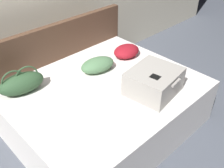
# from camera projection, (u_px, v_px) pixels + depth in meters

# --- Properties ---
(ground_plane) EXTENTS (12.00, 12.00, 0.00)m
(ground_plane) POSITION_uv_depth(u_px,v_px,m) (129.00, 142.00, 2.91)
(ground_plane) COLOR #4C515B
(bed) EXTENTS (2.00, 1.64, 0.56)m
(bed) POSITION_uv_depth(u_px,v_px,m) (105.00, 106.00, 2.99)
(bed) COLOR silver
(bed) RESTS_ON ground
(headboard) EXTENTS (2.04, 0.08, 1.02)m
(headboard) POSITION_uv_depth(u_px,v_px,m) (59.00, 62.00, 3.36)
(headboard) COLOR #4C3323
(headboard) RESTS_ON ground
(hard_case_large) EXTENTS (0.57, 0.52, 0.26)m
(hard_case_large) POSITION_uv_depth(u_px,v_px,m) (154.00, 81.00, 2.68)
(hard_case_large) COLOR gray
(hard_case_large) RESTS_ON bed
(duffel_bag) EXTENTS (0.50, 0.30, 0.29)m
(duffel_bag) POSITION_uv_depth(u_px,v_px,m) (21.00, 83.00, 2.69)
(duffel_bag) COLOR #2D4C2D
(duffel_bag) RESTS_ON bed
(pillow_near_headboard) EXTENTS (0.45, 0.32, 0.17)m
(pillow_near_headboard) POSITION_uv_depth(u_px,v_px,m) (98.00, 65.00, 3.04)
(pillow_near_headboard) COLOR #4C724C
(pillow_near_headboard) RESTS_ON bed
(pillow_center_head) EXTENTS (0.37, 0.28, 0.15)m
(pillow_center_head) POSITION_uv_depth(u_px,v_px,m) (126.00, 51.00, 3.34)
(pillow_center_head) COLOR maroon
(pillow_center_head) RESTS_ON bed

